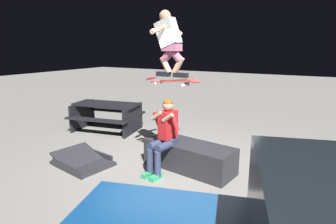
{
  "coord_description": "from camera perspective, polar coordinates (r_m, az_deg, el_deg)",
  "views": [
    {
      "loc": [
        -2.17,
        4.39,
        2.21
      ],
      "look_at": [
        0.19,
        0.19,
        1.09
      ],
      "focal_mm": 29.99,
      "sensor_mm": 36.0,
      "label": 1
    }
  ],
  "objects": [
    {
      "name": "kicker_ramp",
      "position": [
        5.72,
        -16.89,
        -9.69
      ],
      "size": [
        1.18,
        0.98,
        0.32
      ],
      "color": "#28282D",
      "rests_on": "ground"
    },
    {
      "name": "skateboard",
      "position": [
        4.94,
        0.78,
        6.33
      ],
      "size": [
        1.03,
        0.28,
        0.13
      ],
      "color": "#B72D2D"
    },
    {
      "name": "picnic_table_back",
      "position": [
        7.72,
        -12.36,
        -0.05
      ],
      "size": [
        1.93,
        1.64,
        0.75
      ],
      "color": "black",
      "rests_on": "ground"
    },
    {
      "name": "person_sitting_on_ledge",
      "position": [
        4.96,
        -0.76,
        -4.19
      ],
      "size": [
        0.6,
        0.78,
        1.33
      ],
      "color": "#2D3856",
      "rests_on": "ground"
    },
    {
      "name": "ledge_box_main",
      "position": [
        5.25,
        4.31,
        -8.94
      ],
      "size": [
        1.76,
        0.89,
        0.49
      ],
      "primitive_type": "cube",
      "rotation": [
        0.0,
        0.0,
        -0.15
      ],
      "color": "#28282D",
      "rests_on": "ground"
    },
    {
      "name": "ground_plane",
      "position": [
        5.38,
        2.77,
        -11.24
      ],
      "size": [
        40.0,
        40.0,
        0.0
      ],
      "primitive_type": "plane",
      "color": "gray"
    },
    {
      "name": "skater_airborne",
      "position": [
        4.94,
        0.24,
        14.31
      ],
      "size": [
        0.63,
        0.89,
        1.12
      ],
      "color": "black"
    }
  ]
}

